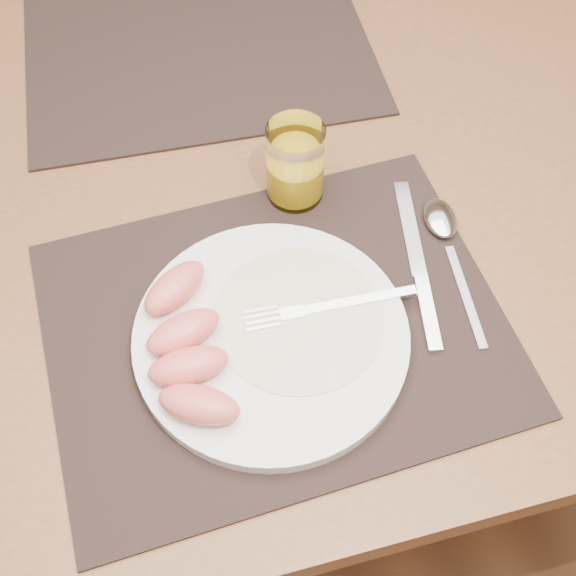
# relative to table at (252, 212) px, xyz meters

# --- Properties ---
(ground) EXTENTS (5.00, 5.00, 0.00)m
(ground) POSITION_rel_table_xyz_m (0.00, 0.00, -0.67)
(ground) COLOR brown
(ground) RESTS_ON ground
(table) EXTENTS (1.40, 0.90, 0.75)m
(table) POSITION_rel_table_xyz_m (0.00, 0.00, 0.00)
(table) COLOR brown
(table) RESTS_ON ground
(placemat_near) EXTENTS (0.47, 0.37, 0.00)m
(placemat_near) POSITION_rel_table_xyz_m (-0.02, -0.22, 0.09)
(placemat_near) COLOR black
(placemat_near) RESTS_ON table
(placemat_far) EXTENTS (0.46, 0.37, 0.00)m
(placemat_far) POSITION_rel_table_xyz_m (-0.02, 0.22, 0.09)
(placemat_far) COLOR black
(placemat_far) RESTS_ON table
(plate) EXTENTS (0.27, 0.27, 0.02)m
(plate) POSITION_rel_table_xyz_m (-0.03, -0.24, 0.10)
(plate) COLOR white
(plate) RESTS_ON placemat_near
(plate_dressing) EXTENTS (0.17, 0.17, 0.00)m
(plate_dressing) POSITION_rel_table_xyz_m (-0.00, -0.23, 0.10)
(plate_dressing) COLOR white
(plate_dressing) RESTS_ON plate
(fork) EXTENTS (0.18, 0.03, 0.00)m
(fork) POSITION_rel_table_xyz_m (0.02, -0.22, 0.11)
(fork) COLOR silver
(fork) RESTS_ON plate
(knife) EXTENTS (0.06, 0.22, 0.01)m
(knife) POSITION_rel_table_xyz_m (0.14, -0.20, 0.09)
(knife) COLOR silver
(knife) RESTS_ON placemat_near
(spoon) EXTENTS (0.04, 0.19, 0.01)m
(spoon) POSITION_rel_table_xyz_m (0.18, -0.15, 0.09)
(spoon) COLOR silver
(spoon) RESTS_ON placemat_near
(juice_glass) EXTENTS (0.06, 0.06, 0.10)m
(juice_glass) POSITION_rel_table_xyz_m (0.04, -0.06, 0.13)
(juice_glass) COLOR white
(juice_glass) RESTS_ON placemat_near
(grapefruit_wedges) EXTENTS (0.08, 0.20, 0.03)m
(grapefruit_wedges) POSITION_rel_table_xyz_m (-0.11, -0.24, 0.12)
(grapefruit_wedges) COLOR #E66C5E
(grapefruit_wedges) RESTS_ON plate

